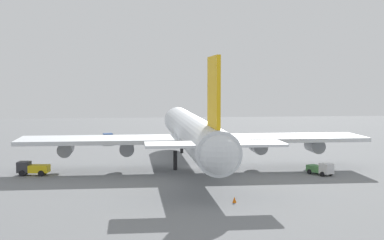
{
  "coord_description": "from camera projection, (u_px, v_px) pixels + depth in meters",
  "views": [
    {
      "loc": [
        -100.46,
        11.34,
        15.74
      ],
      "look_at": [
        0.0,
        0.0,
        8.5
      ],
      "focal_mm": 52.89,
      "sensor_mm": 36.0,
      "label": 1
    }
  ],
  "objects": [
    {
      "name": "cargo_loader",
      "position": [
        32.0,
        168.0,
        93.13
      ],
      "size": [
        3.25,
        5.34,
        2.23
      ],
      "color": "#333338",
      "rests_on": "ground_plane"
    },
    {
      "name": "catering_truck",
      "position": [
        179.0,
        140.0,
        136.64
      ],
      "size": [
        4.06,
        5.05,
        2.06
      ],
      "color": "silver",
      "rests_on": "ground_plane"
    },
    {
      "name": "baggage_tug",
      "position": [
        321.0,
        169.0,
        93.24
      ],
      "size": [
        5.06,
        3.64,
        2.08
      ],
      "color": "silver",
      "rests_on": "ground_plane"
    },
    {
      "name": "ground_plane",
      "position": [
        192.0,
        167.0,
        101.97
      ],
      "size": [
        267.94,
        267.94,
        0.0
      ],
      "primitive_type": "plane",
      "color": "slate"
    },
    {
      "name": "safety_cone_nose",
      "position": [
        168.0,
        145.0,
        131.57
      ],
      "size": [
        0.57,
        0.57,
        0.81
      ],
      "primitive_type": "cone",
      "color": "orange",
      "rests_on": "ground_plane"
    },
    {
      "name": "cargo_airplane",
      "position": [
        192.0,
        133.0,
        101.09
      ],
      "size": [
        66.98,
        60.01,
        18.88
      ],
      "color": "silver",
      "rests_on": "ground_plane"
    },
    {
      "name": "fuel_truck",
      "position": [
        109.0,
        139.0,
        139.41
      ],
      "size": [
        5.76,
        3.63,
        2.41
      ],
      "color": "#2D5193",
      "rests_on": "ground_plane"
    },
    {
      "name": "safety_cone_tail",
      "position": [
        234.0,
        200.0,
        72.29
      ],
      "size": [
        0.54,
        0.54,
        0.77
      ],
      "primitive_type": "cone",
      "color": "orange",
      "rests_on": "ground_plane"
    }
  ]
}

